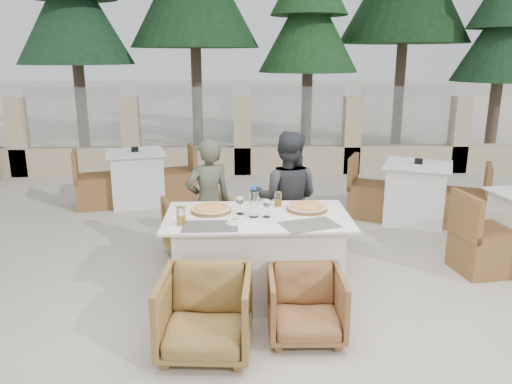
{
  "coord_description": "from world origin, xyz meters",
  "views": [
    {
      "loc": [
        -0.11,
        -4.2,
        2.11
      ],
      "look_at": [
        0.07,
        0.21,
        0.9
      ],
      "focal_mm": 35.0,
      "sensor_mm": 36.0,
      "label": 1
    }
  ],
  "objects_px": {
    "armchair_far_left": "(200,227)",
    "armchair_far_right": "(297,234)",
    "beer_glass_right": "(278,199)",
    "water_bottle": "(254,201)",
    "olive_dish": "(235,221)",
    "bg_table_a": "(137,178)",
    "pizza_right": "(307,208)",
    "wine_glass_centre": "(240,204)",
    "pizza_left": "(211,209)",
    "armchair_near_right": "(306,305)",
    "dining_table": "(257,257)",
    "beer_glass_left": "(181,216)",
    "bg_table_b": "(416,193)",
    "wine_glass_near": "(267,207)",
    "diner_right": "(287,199)",
    "diner_left": "(208,203)",
    "armchair_near_left": "(206,313)"
  },
  "relations": [
    {
      "from": "pizza_left",
      "to": "olive_dish",
      "type": "xyz_separation_m",
      "value": [
        0.21,
        -0.32,
        -0.0
      ]
    },
    {
      "from": "wine_glass_centre",
      "to": "diner_right",
      "type": "relative_size",
      "value": 0.13
    },
    {
      "from": "armchair_far_right",
      "to": "bg_table_b",
      "type": "distance_m",
      "value": 2.16
    },
    {
      "from": "olive_dish",
      "to": "beer_glass_right",
      "type": "bearing_deg",
      "value": 50.06
    },
    {
      "from": "beer_glass_right",
      "to": "armchair_near_left",
      "type": "height_order",
      "value": "beer_glass_right"
    },
    {
      "from": "armchair_far_left",
      "to": "armchair_far_right",
      "type": "height_order",
      "value": "armchair_far_left"
    },
    {
      "from": "wine_glass_near",
      "to": "bg_table_b",
      "type": "height_order",
      "value": "wine_glass_near"
    },
    {
      "from": "bg_table_a",
      "to": "bg_table_b",
      "type": "xyz_separation_m",
      "value": [
        3.79,
        -0.98,
        0.0
      ]
    },
    {
      "from": "wine_glass_near",
      "to": "armchair_near_left",
      "type": "relative_size",
      "value": 0.27
    },
    {
      "from": "dining_table",
      "to": "diner_right",
      "type": "height_order",
      "value": "diner_right"
    },
    {
      "from": "pizza_left",
      "to": "armchair_far_right",
      "type": "height_order",
      "value": "pizza_left"
    },
    {
      "from": "beer_glass_right",
      "to": "diner_right",
      "type": "distance_m",
      "value": 0.53
    },
    {
      "from": "beer_glass_right",
      "to": "armchair_near_left",
      "type": "xyz_separation_m",
      "value": [
        -0.62,
        -1.12,
        -0.53
      ]
    },
    {
      "from": "beer_glass_right",
      "to": "water_bottle",
      "type": "bearing_deg",
      "value": -127.41
    },
    {
      "from": "pizza_right",
      "to": "olive_dish",
      "type": "height_order",
      "value": "pizza_right"
    },
    {
      "from": "beer_glass_left",
      "to": "pizza_left",
      "type": "bearing_deg",
      "value": 55.18
    },
    {
      "from": "olive_dish",
      "to": "diner_right",
      "type": "height_order",
      "value": "diner_right"
    },
    {
      "from": "armchair_near_right",
      "to": "wine_glass_near",
      "type": "bearing_deg",
      "value": 114.22
    },
    {
      "from": "dining_table",
      "to": "diner_left",
      "type": "height_order",
      "value": "diner_left"
    },
    {
      "from": "dining_table",
      "to": "armchair_far_right",
      "type": "relative_size",
      "value": 2.27
    },
    {
      "from": "bg_table_b",
      "to": "olive_dish",
      "type": "bearing_deg",
      "value": -112.83
    },
    {
      "from": "armchair_far_left",
      "to": "dining_table",
      "type": "bearing_deg",
      "value": 99.93
    },
    {
      "from": "wine_glass_near",
      "to": "armchair_far_left",
      "type": "height_order",
      "value": "wine_glass_near"
    },
    {
      "from": "wine_glass_near",
      "to": "armchair_near_right",
      "type": "xyz_separation_m",
      "value": [
        0.27,
        -0.63,
        -0.59
      ]
    },
    {
      "from": "wine_glass_near",
      "to": "armchair_near_right",
      "type": "distance_m",
      "value": 0.91
    },
    {
      "from": "dining_table",
      "to": "diner_right",
      "type": "xyz_separation_m",
      "value": [
        0.34,
        0.77,
        0.31
      ]
    },
    {
      "from": "armchair_near_right",
      "to": "beer_glass_right",
      "type": "bearing_deg",
      "value": 99.68
    },
    {
      "from": "water_bottle",
      "to": "wine_glass_near",
      "type": "xyz_separation_m",
      "value": [
        0.11,
        -0.01,
        -0.05
      ]
    },
    {
      "from": "wine_glass_near",
      "to": "beer_glass_right",
      "type": "relative_size",
      "value": 1.37
    },
    {
      "from": "pizza_right",
      "to": "beer_glass_right",
      "type": "distance_m",
      "value": 0.29
    },
    {
      "from": "pizza_left",
      "to": "beer_glass_right",
      "type": "distance_m",
      "value": 0.63
    },
    {
      "from": "beer_glass_left",
      "to": "olive_dish",
      "type": "xyz_separation_m",
      "value": [
        0.44,
        0.01,
        -0.05
      ]
    },
    {
      "from": "pizza_left",
      "to": "armchair_near_right",
      "type": "relative_size",
      "value": 0.6
    },
    {
      "from": "pizza_right",
      "to": "armchair_near_right",
      "type": "height_order",
      "value": "pizza_right"
    },
    {
      "from": "pizza_right",
      "to": "wine_glass_centre",
      "type": "distance_m",
      "value": 0.61
    },
    {
      "from": "pizza_right",
      "to": "diner_left",
      "type": "bearing_deg",
      "value": 144.86
    },
    {
      "from": "wine_glass_near",
      "to": "bg_table_b",
      "type": "relative_size",
      "value": 0.11
    },
    {
      "from": "pizza_right",
      "to": "diner_left",
      "type": "relative_size",
      "value": 0.28
    },
    {
      "from": "wine_glass_near",
      "to": "diner_left",
      "type": "xyz_separation_m",
      "value": [
        -0.54,
        0.83,
        -0.2
      ]
    },
    {
      "from": "armchair_far_right",
      "to": "bg_table_a",
      "type": "bearing_deg",
      "value": -40.12
    },
    {
      "from": "water_bottle",
      "to": "diner_right",
      "type": "xyz_separation_m",
      "value": [
        0.37,
        0.81,
        -0.21
      ]
    },
    {
      "from": "pizza_left",
      "to": "bg_table_b",
      "type": "relative_size",
      "value": 0.21
    },
    {
      "from": "beer_glass_right",
      "to": "armchair_near_right",
      "type": "bearing_deg",
      "value": -81.62
    },
    {
      "from": "armchair_near_left",
      "to": "armchair_far_right",
      "type": "bearing_deg",
      "value": 66.01
    },
    {
      "from": "olive_dish",
      "to": "bg_table_a",
      "type": "distance_m",
      "value": 3.56
    },
    {
      "from": "pizza_right",
      "to": "water_bottle",
      "type": "bearing_deg",
      "value": -160.41
    },
    {
      "from": "pizza_right",
      "to": "bg_table_b",
      "type": "bearing_deg",
      "value": 48.26
    },
    {
      "from": "pizza_left",
      "to": "armchair_near_right",
      "type": "distance_m",
      "value": 1.22
    },
    {
      "from": "dining_table",
      "to": "beer_glass_left",
      "type": "height_order",
      "value": "beer_glass_left"
    },
    {
      "from": "olive_dish",
      "to": "armchair_near_left",
      "type": "bearing_deg",
      "value": -108.48
    }
  ]
}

